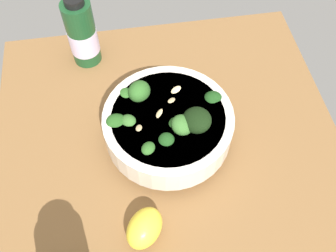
# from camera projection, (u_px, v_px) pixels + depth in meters

# --- Properties ---
(ground_plane) EXTENTS (0.61, 0.61, 0.04)m
(ground_plane) POSITION_uv_depth(u_px,v_px,m) (169.00, 150.00, 0.68)
(ground_plane) COLOR brown
(bowl_of_broccoli) EXTENTS (0.22, 0.22, 0.10)m
(bowl_of_broccoli) POSITION_uv_depth(u_px,v_px,m) (168.00, 124.00, 0.63)
(bowl_of_broccoli) COLOR silver
(bowl_of_broccoli) RESTS_ON ground_plane
(lemon_wedge) EXTENTS (0.08, 0.08, 0.05)m
(lemon_wedge) POSITION_uv_depth(u_px,v_px,m) (144.00, 228.00, 0.56)
(lemon_wedge) COLOR yellow
(lemon_wedge) RESTS_ON ground_plane
(bottle_tall) EXTENTS (0.06, 0.06, 0.15)m
(bottle_tall) POSITION_uv_depth(u_px,v_px,m) (82.00, 34.00, 0.72)
(bottle_tall) COLOR #194723
(bottle_tall) RESTS_ON ground_plane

